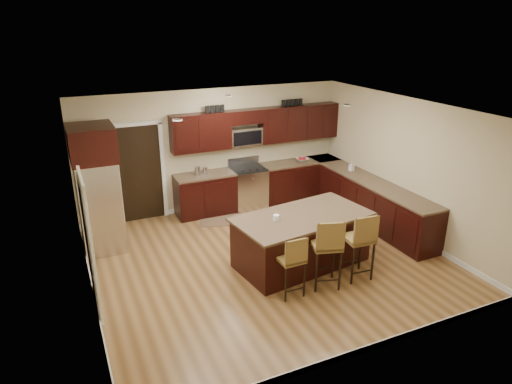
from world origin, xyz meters
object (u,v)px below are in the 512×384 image
stool_left (292,260)px  refrigerator (97,188)px  stool_right (361,239)px  stool_mid (328,246)px  island (301,241)px  range (248,187)px

stool_left → refrigerator: size_ratio=0.44×
stool_right → stool_mid: bearing=-175.6°
stool_left → stool_right: 1.26m
refrigerator → island: bearing=-33.5°
stool_left → stool_right: size_ratio=0.87×
stool_mid → stool_right: 0.63m
stool_right → refrigerator: (-3.71, 2.90, 0.48)m
range → stool_right: stool_right is taller
stool_mid → island: bearing=105.4°
range → stool_right: bearing=-83.6°
island → refrigerator: bearing=138.8°
stool_left → stool_mid: size_ratio=0.86×
range → refrigerator: refrigerator is taller
island → stool_right: 1.09m
range → stool_mid: stool_mid is taller
island → stool_left: (-0.64, -0.84, 0.21)m
stool_left → stool_mid: 0.63m
range → stool_right: size_ratio=0.94×
island → refrigerator: 3.80m
stool_mid → stool_right: bearing=16.8°
island → stool_mid: bearing=-99.3°
island → stool_left: 1.08m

